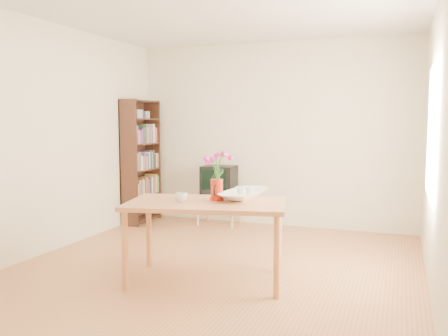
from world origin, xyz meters
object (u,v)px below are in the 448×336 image
at_px(mug, 181,197).
at_px(television, 219,179).
at_px(table, 206,210).
at_px(pitcher, 217,191).
at_px(bowl, 244,175).

height_order(mug, television, television).
relative_size(table, television, 3.34).
height_order(pitcher, television, pitcher).
xyz_separation_m(bowl, television, (-1.03, 2.02, -0.31)).
height_order(pitcher, bowl, bowl).
xyz_separation_m(table, mug, (-0.21, -0.10, 0.12)).
relative_size(table, bowl, 3.31).
bearing_deg(mug, table, -167.35).
distance_m(bowl, television, 2.29).
distance_m(table, pitcher, 0.21).
xyz_separation_m(pitcher, television, (-0.83, 2.21, -0.18)).
distance_m(pitcher, mug, 0.34).
height_order(table, mug, mug).
bearing_deg(mug, bowl, -152.39).
distance_m(table, mug, 0.26).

